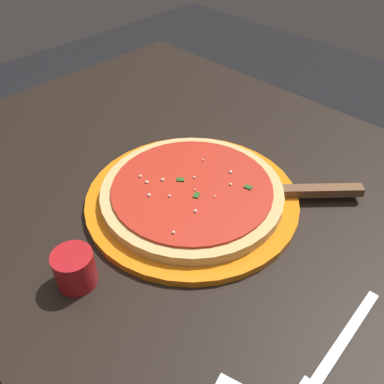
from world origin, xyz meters
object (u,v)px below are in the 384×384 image
at_px(serving_plate, 192,199).
at_px(fork, 335,354).
at_px(cup_small_sauce, 75,269).
at_px(pizza_server, 295,192).
at_px(pizza, 192,192).

distance_m(serving_plate, fork, 0.30).
bearing_deg(fork, cup_small_sauce, 26.18).
distance_m(serving_plate, pizza_server, 0.16).
height_order(serving_plate, pizza_server, pizza_server).
relative_size(serving_plate, pizza, 1.18).
relative_size(pizza, pizza_server, 1.49).
distance_m(pizza, fork, 0.30).
bearing_deg(cup_small_sauce, fork, -153.82).
bearing_deg(serving_plate, fork, 166.33).
distance_m(pizza_server, fork, 0.26).
height_order(serving_plate, cup_small_sauce, cup_small_sauce).
relative_size(pizza, cup_small_sauce, 5.34).
distance_m(pizza, pizza_server, 0.16).
bearing_deg(serving_plate, pizza_server, -133.93).
bearing_deg(pizza_server, pizza, 46.07).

